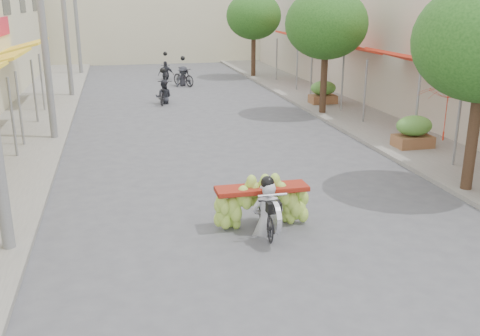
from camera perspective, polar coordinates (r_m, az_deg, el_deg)
name	(u,v)px	position (r m, az deg, el deg)	size (l,w,h in m)	color
ground	(326,299)	(9.22, 9.15, -13.64)	(120.00, 120.00, 0.00)	#4D4D51
sidewalk_left	(20,123)	(23.07, -22.40, 4.48)	(4.00, 60.00, 0.12)	gray
sidewalk_right	(347,108)	(24.90, 11.36, 6.33)	(4.00, 60.00, 0.12)	gray
shophouse_row_right	(466,41)	(26.15, 22.96, 12.35)	(9.77, 40.00, 6.00)	#B8AC99
far_building	(152,16)	(45.39, -9.37, 15.70)	(20.00, 6.00, 7.00)	beige
utility_pole_mid	(42,22)	(19.41, -20.33, 14.36)	(0.60, 0.24, 8.00)	slate
utility_pole_far	(64,15)	(28.36, -18.21, 15.22)	(0.60, 0.24, 8.00)	slate
utility_pole_back	(76,12)	(37.34, -17.11, 15.66)	(0.60, 0.24, 8.00)	slate
street_tree_mid	(326,24)	(22.93, 9.20, 14.90)	(3.40, 3.40, 5.25)	#3A2719
street_tree_far	(254,16)	(34.35, 1.47, 15.89)	(3.40, 3.40, 5.25)	#3A2719
produce_crate_mid	(414,129)	(18.34, 18.05, 3.96)	(1.20, 0.88, 1.16)	brown
produce_crate_far	(323,91)	(25.39, 8.86, 8.17)	(1.20, 0.88, 1.16)	brown
banana_motorbike	(264,199)	(11.29, 2.62, -3.30)	(2.20, 1.79, 2.19)	black
market_umbrella	(450,85)	(16.50, 21.53, 8.23)	(2.00, 2.00, 1.64)	red
pedestrian	(322,84)	(25.65, 8.71, 8.86)	(0.95, 0.71, 1.71)	white
bg_motorbike_a	(163,88)	(25.88, -8.17, 8.40)	(1.06, 1.90, 1.95)	black
bg_motorbike_b	(183,72)	(31.16, -6.08, 10.20)	(1.39, 1.79, 1.95)	black
bg_motorbike_c	(166,66)	(33.97, -7.94, 10.70)	(1.01, 1.54, 1.95)	black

